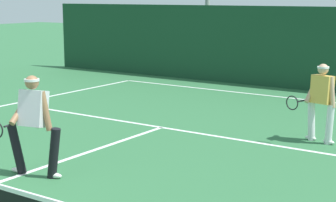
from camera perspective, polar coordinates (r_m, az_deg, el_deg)
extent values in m
cube|color=white|center=(17.05, 9.25, 0.66)|extent=(10.00, 0.10, 0.01)
cube|color=white|center=(12.68, -0.67, -2.70)|extent=(8.15, 0.10, 0.01)
cube|color=white|center=(10.30, -10.98, -6.09)|extent=(0.10, 6.40, 0.01)
cylinder|color=black|center=(9.31, -11.57, -5.25)|extent=(0.30, 0.20, 0.86)
cylinder|color=black|center=(9.73, -15.19, -4.71)|extent=(0.35, 0.22, 0.86)
ellipsoid|color=white|center=(9.42, -11.48, -7.46)|extent=(0.28, 0.16, 0.09)
ellipsoid|color=white|center=(9.83, -15.08, -6.84)|extent=(0.28, 0.16, 0.09)
cube|color=silver|center=(9.35, -13.61, -0.73)|extent=(0.50, 0.42, 0.63)
cylinder|color=#9E704C|center=(9.21, -12.38, -1.01)|extent=(0.24, 0.14, 0.66)
cylinder|color=#9E704C|center=(9.50, -14.79, -0.77)|extent=(0.22, 0.58, 0.47)
sphere|color=#9E704C|center=(9.27, -13.73, 1.86)|extent=(0.23, 0.23, 0.23)
cylinder|color=white|center=(9.27, -13.74, 2.10)|extent=(0.29, 0.29, 0.04)
cylinder|color=black|center=(9.38, -15.89, -2.38)|extent=(0.08, 0.26, 0.03)
cylinder|color=silver|center=(11.65, 16.17, -2.32)|extent=(0.21, 0.18, 0.81)
cylinder|color=silver|center=(11.88, 14.43, -1.98)|extent=(0.22, 0.19, 0.81)
ellipsoid|color=white|center=(11.73, 16.07, -4.03)|extent=(0.28, 0.17, 0.09)
ellipsoid|color=white|center=(11.96, 14.35, -3.66)|extent=(0.28, 0.17, 0.09)
cube|color=#E5B24C|center=(11.63, 15.46, 1.15)|extent=(0.47, 0.35, 0.58)
cylinder|color=tan|center=(11.51, 16.41, 0.87)|extent=(0.19, 0.14, 0.63)
cylinder|color=tan|center=(11.77, 14.52, 1.17)|extent=(0.21, 0.46, 0.55)
sphere|color=tan|center=(11.57, 15.56, 3.14)|extent=(0.22, 0.22, 0.22)
cylinder|color=white|center=(11.57, 15.57, 3.33)|extent=(0.29, 0.29, 0.04)
cylinder|color=black|center=(11.63, 13.56, 0.02)|extent=(0.10, 0.26, 0.03)
torus|color=black|center=(11.36, 12.56, -0.18)|extent=(0.29, 0.10, 0.29)
sphere|color=#D1E033|center=(12.96, -13.07, -2.55)|extent=(0.07, 0.07, 0.07)
cube|color=#173F27|center=(18.32, 11.48, 5.39)|extent=(19.19, 0.12, 2.61)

